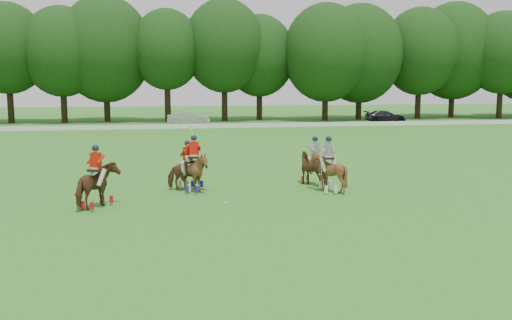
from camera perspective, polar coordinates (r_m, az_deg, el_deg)
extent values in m
plane|color=#2B6B1E|center=(19.60, -5.16, -5.90)|extent=(180.00, 180.00, 0.00)
cylinder|color=black|center=(69.74, -23.35, 5.46)|extent=(0.70, 0.70, 4.98)
ellipsoid|color=black|center=(69.80, -23.62, 10.21)|extent=(8.80, 8.80, 10.12)
cylinder|color=black|center=(68.24, -18.66, 5.51)|extent=(0.70, 0.70, 4.64)
ellipsoid|color=black|center=(68.28, -18.87, 10.23)|extent=(8.80, 8.80, 10.13)
cylinder|color=black|center=(68.74, -14.68, 5.54)|extent=(0.70, 0.70, 4.31)
ellipsoid|color=black|center=(68.79, -14.86, 10.67)|extent=(10.67, 10.67, 12.27)
cylinder|color=black|center=(67.02, -8.83, 6.05)|extent=(0.70, 0.70, 5.24)
ellipsoid|color=black|center=(67.09, -8.94, 10.87)|extent=(8.06, 8.06, 9.26)
cylinder|color=black|center=(67.75, -3.16, 6.13)|extent=(0.70, 0.70, 5.19)
ellipsoid|color=black|center=(67.84, -3.20, 11.33)|extent=(9.50, 9.50, 10.92)
cylinder|color=black|center=(69.79, 0.34, 5.90)|extent=(0.70, 0.70, 4.48)
ellipsoid|color=black|center=(69.82, 0.34, 10.39)|extent=(8.60, 8.60, 9.89)
cylinder|color=black|center=(68.85, 6.92, 5.70)|extent=(0.70, 0.70, 4.21)
ellipsoid|color=black|center=(68.89, 7.00, 10.61)|extent=(10.11, 10.11, 11.63)
cylinder|color=black|center=(71.64, 10.23, 5.66)|extent=(0.70, 0.70, 4.07)
ellipsoid|color=black|center=(71.67, 10.35, 10.42)|extent=(10.46, 10.46, 12.03)
cylinder|color=black|center=(74.93, 15.89, 5.86)|extent=(0.70, 0.70, 4.79)
ellipsoid|color=black|center=(74.99, 16.07, 10.40)|extent=(9.47, 9.47, 10.89)
cylinder|color=black|center=(78.81, 18.97, 5.69)|extent=(0.70, 0.70, 4.44)
ellipsoid|color=black|center=(78.87, 19.17, 10.25)|extent=(10.84, 10.84, 12.47)
cylinder|color=black|center=(78.58, 23.19, 5.63)|extent=(0.70, 0.70, 4.86)
ellipsoid|color=black|center=(78.63, 23.42, 9.84)|extent=(8.94, 8.94, 10.28)
cube|color=white|center=(57.16, -8.50, 3.34)|extent=(120.00, 0.10, 0.44)
imported|color=#ADACB2|center=(61.70, -6.79, 4.19)|extent=(4.54, 1.63, 1.49)
imported|color=black|center=(66.85, 12.79, 4.27)|extent=(4.85, 2.47, 1.35)
imported|color=#503015|center=(21.86, -15.63, -2.52)|extent=(1.74, 2.13, 1.64)
cube|color=black|center=(21.76, -15.69, -0.96)|extent=(0.66, 0.70, 0.08)
cylinder|color=tan|center=(21.95, -16.32, -1.12)|extent=(0.13, 0.20, 1.29)
imported|color=#503015|center=(24.52, -6.81, -1.41)|extent=(1.77, 1.64, 1.45)
cube|color=black|center=(24.44, -6.83, -0.18)|extent=(0.60, 0.68, 0.08)
cylinder|color=tan|center=(24.45, -6.22, 2.01)|extent=(0.29, 0.74, 1.08)
imported|color=#503015|center=(24.28, -6.19, -1.17)|extent=(1.73, 1.85, 1.71)
cube|color=black|center=(24.19, -6.21, 0.31)|extent=(0.56, 0.65, 0.08)
cylinder|color=tan|center=(24.15, -5.51, 0.11)|extent=(0.08, 0.21, 1.29)
imported|color=#503015|center=(25.89, 5.89, -0.86)|extent=(1.68, 1.90, 1.49)
cube|color=black|center=(25.81, 5.90, 0.34)|extent=(0.68, 0.71, 0.08)
cylinder|color=tan|center=(25.59, 5.48, 0.10)|extent=(0.15, 0.19, 1.29)
imported|color=#503015|center=(24.31, 7.22, -1.23)|extent=(1.48, 1.63, 1.67)
cube|color=black|center=(24.22, 7.25, 0.21)|extent=(0.49, 0.60, 0.08)
cylinder|color=tan|center=(24.17, 6.55, 0.01)|extent=(0.05, 0.21, 1.29)
sphere|color=white|center=(21.87, -3.05, -4.31)|extent=(0.09, 0.09, 0.09)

